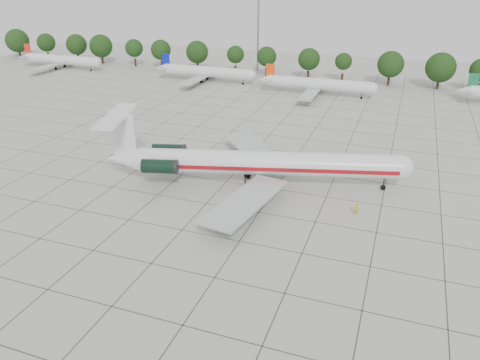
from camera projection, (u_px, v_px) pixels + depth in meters
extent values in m
plane|color=#B2B2AA|center=(259.00, 212.00, 65.43)|extent=(260.00, 260.00, 0.00)
cube|color=#383838|center=(286.00, 172.00, 78.24)|extent=(170.00, 170.00, 0.02)
cylinder|color=silver|center=(268.00, 163.00, 71.62)|extent=(39.49, 14.22, 3.66)
sphere|color=silver|center=(401.00, 167.00, 70.24)|extent=(3.66, 3.66, 3.66)
cone|color=silver|center=(123.00, 159.00, 73.20)|extent=(6.33, 5.01, 3.66)
cube|color=maroon|center=(268.00, 160.00, 73.42)|extent=(37.45, 10.46, 0.61)
cube|color=maroon|center=(268.00, 170.00, 70.06)|extent=(37.45, 10.46, 0.61)
cube|color=#B7BABC|center=(253.00, 149.00, 81.49)|extent=(14.70, 15.98, 0.33)
cube|color=#B7BABC|center=(246.00, 201.00, 63.39)|extent=(7.78, 17.27, 0.33)
cube|color=black|center=(168.00, 152.00, 74.86)|extent=(2.74, 2.04, 0.28)
cylinder|color=black|center=(169.00, 151.00, 75.56)|extent=(5.70, 3.46, 2.11)
cube|color=black|center=(161.00, 164.00, 70.33)|extent=(2.74, 2.04, 0.28)
cylinder|color=black|center=(160.00, 166.00, 69.63)|extent=(5.70, 3.46, 2.11)
cube|color=silver|center=(124.00, 135.00, 71.53)|extent=(3.51, 1.25, 6.66)
cube|color=silver|center=(117.00, 116.00, 70.29)|extent=(6.77, 13.73, 0.24)
cylinder|color=black|center=(384.00, 184.00, 71.57)|extent=(0.27, 0.27, 2.11)
cylinder|color=black|center=(383.00, 188.00, 71.85)|extent=(0.83, 0.51, 0.78)
cylinder|color=black|center=(248.00, 170.00, 75.49)|extent=(0.33, 0.33, 2.00)
cylinder|color=black|center=(247.00, 175.00, 75.86)|extent=(1.25, 0.94, 1.11)
cylinder|color=black|center=(245.00, 185.00, 70.26)|extent=(0.33, 0.33, 2.00)
cylinder|color=black|center=(245.00, 190.00, 70.63)|extent=(1.25, 0.94, 1.11)
imported|color=gold|center=(356.00, 209.00, 64.44)|extent=(0.83, 0.82, 1.93)
cylinder|color=silver|center=(61.00, 60.00, 154.79)|extent=(27.20, 3.00, 3.00)
cube|color=#B7BABC|center=(60.00, 63.00, 155.60)|extent=(3.50, 27.20, 0.25)
cube|color=red|center=(28.00, 49.00, 157.85)|extent=(2.40, 0.25, 3.60)
cylinder|color=black|center=(65.00, 66.00, 158.06)|extent=(0.80, 0.45, 0.80)
cylinder|color=black|center=(56.00, 69.00, 154.30)|extent=(0.80, 0.45, 0.80)
cylinder|color=silver|center=(207.00, 72.00, 137.44)|extent=(27.20, 3.00, 3.00)
cube|color=#B7BABC|center=(204.00, 75.00, 138.25)|extent=(3.50, 27.20, 0.25)
cube|color=#0C16A3|center=(166.00, 60.00, 140.51)|extent=(2.40, 0.25, 3.60)
cylinder|color=black|center=(207.00, 79.00, 140.72)|extent=(0.80, 0.45, 0.80)
cylinder|color=black|center=(201.00, 82.00, 136.96)|extent=(0.80, 0.45, 0.80)
cylinder|color=silver|center=(319.00, 84.00, 123.07)|extent=(27.20, 3.00, 3.00)
cube|color=#B7BABC|center=(315.00, 88.00, 123.88)|extent=(3.50, 27.20, 0.25)
cube|color=#EF430E|center=(270.00, 71.00, 126.13)|extent=(2.40, 0.25, 3.60)
cylinder|color=black|center=(316.00, 91.00, 126.34)|extent=(0.80, 0.45, 0.80)
cylinder|color=black|center=(313.00, 95.00, 122.59)|extent=(0.80, 0.45, 0.80)
cube|color=#166341|center=(474.00, 81.00, 114.98)|extent=(2.40, 0.25, 3.60)
cylinder|color=#332114|center=(20.00, 54.00, 175.02)|extent=(0.70, 0.70, 2.50)
sphere|color=black|center=(17.00, 41.00, 173.03)|extent=(8.44, 8.44, 8.44)
cylinder|color=#332114|center=(48.00, 56.00, 170.94)|extent=(0.70, 0.70, 2.50)
sphere|color=black|center=(46.00, 43.00, 168.95)|extent=(6.44, 6.44, 6.44)
cylinder|color=#332114|center=(78.00, 58.00, 166.86)|extent=(0.70, 0.70, 2.50)
sphere|color=black|center=(76.00, 44.00, 164.88)|extent=(7.14, 7.14, 7.14)
cylinder|color=#332114|center=(103.00, 60.00, 163.71)|extent=(0.70, 0.70, 2.50)
sphere|color=black|center=(101.00, 46.00, 161.73)|extent=(7.79, 7.79, 7.79)
cylinder|color=#332114|center=(135.00, 62.00, 159.64)|extent=(0.70, 0.70, 2.50)
sphere|color=black|center=(134.00, 48.00, 157.65)|extent=(5.94, 5.94, 5.94)
cylinder|color=#332114|center=(162.00, 64.00, 156.49)|extent=(0.70, 0.70, 2.50)
sphere|color=black|center=(161.00, 50.00, 154.50)|extent=(6.57, 6.57, 6.57)
cylinder|color=#332114|center=(198.00, 67.00, 152.41)|extent=(0.70, 0.70, 2.50)
sphere|color=black|center=(197.00, 52.00, 150.43)|extent=(7.15, 7.15, 7.15)
cylinder|color=#332114|center=(236.00, 70.00, 148.34)|extent=(0.70, 0.70, 2.50)
sphere|color=black|center=(236.00, 55.00, 146.35)|extent=(5.43, 5.43, 5.43)
cylinder|color=#332114|center=(266.00, 72.00, 145.19)|extent=(0.70, 0.70, 2.50)
sphere|color=black|center=(267.00, 57.00, 143.20)|extent=(5.99, 5.99, 5.99)
cylinder|color=#332114|center=(308.00, 75.00, 141.11)|extent=(0.70, 0.70, 2.50)
sphere|color=black|center=(309.00, 59.00, 139.12)|extent=(6.50, 6.50, 6.50)
cylinder|color=#332114|center=(342.00, 78.00, 137.96)|extent=(0.70, 0.70, 2.50)
sphere|color=black|center=(344.00, 61.00, 135.97)|extent=(4.93, 4.93, 4.93)
cylinder|color=#332114|center=(388.00, 81.00, 133.89)|extent=(0.70, 0.70, 2.50)
sphere|color=black|center=(391.00, 64.00, 131.90)|extent=(7.40, 7.40, 7.40)
cylinder|color=#332114|center=(438.00, 85.00, 129.81)|extent=(0.70, 0.70, 2.50)
sphere|color=black|center=(441.00, 68.00, 127.82)|extent=(8.08, 8.08, 8.08)
cylinder|color=#332114|center=(478.00, 88.00, 126.66)|extent=(0.70, 0.70, 2.50)
cylinder|color=slate|center=(258.00, 31.00, 148.04)|extent=(0.56, 0.56, 25.00)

